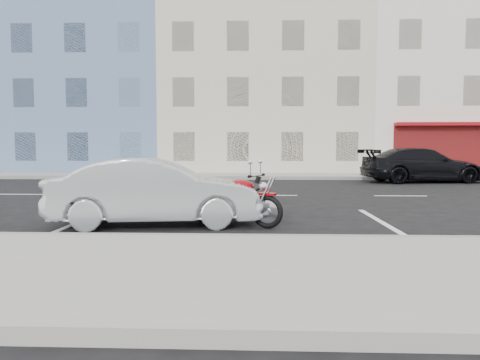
% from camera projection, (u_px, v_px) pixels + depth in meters
% --- Properties ---
extents(ground, '(120.00, 120.00, 0.00)m').
position_uv_depth(ground, '(336.00, 196.00, 13.34)').
color(ground, black).
rests_on(ground, ground).
extents(sidewalk_near, '(80.00, 3.40, 0.15)m').
position_uv_depth(sidewalk_near, '(35.00, 270.00, 4.85)').
color(sidewalk_near, gray).
rests_on(sidewalk_near, ground).
extents(sidewalk_far, '(80.00, 3.40, 0.15)m').
position_uv_depth(sidewalk_far, '(208.00, 176.00, 22.19)').
color(sidewalk_far, gray).
rests_on(sidewalk_far, ground).
extents(curb_near, '(80.00, 0.12, 0.16)m').
position_uv_depth(curb_near, '(92.00, 238.00, 6.55)').
color(curb_near, gray).
rests_on(curb_near, ground).
extents(curb_far, '(80.00, 0.12, 0.16)m').
position_uv_depth(curb_far, '(204.00, 178.00, 20.50)').
color(curb_far, gray).
rests_on(curb_far, ground).
extents(bldg_blue, '(12.00, 12.00, 13.00)m').
position_uv_depth(bldg_blue, '(90.00, 76.00, 29.65)').
color(bldg_blue, slate).
rests_on(bldg_blue, ground).
extents(bldg_cream, '(12.00, 12.00, 11.50)m').
position_uv_depth(bldg_cream, '(263.00, 86.00, 29.25)').
color(bldg_cream, beige).
rests_on(bldg_cream, ground).
extents(bldg_corner, '(14.00, 12.00, 12.50)m').
position_uv_depth(bldg_corner, '(457.00, 78.00, 28.73)').
color(bldg_corner, beige).
rests_on(bldg_corner, ground).
extents(motorcycle, '(1.84, 0.95, 0.98)m').
position_uv_depth(motorcycle, '(268.00, 204.00, 7.76)').
color(motorcycle, black).
rests_on(motorcycle, ground).
extents(sedan_silver, '(4.02, 1.84, 1.28)m').
position_uv_depth(sedan_silver, '(157.00, 192.00, 8.11)').
color(sedan_silver, '#A3A7AB').
rests_on(sedan_silver, ground).
extents(car_far, '(5.44, 2.81, 1.51)m').
position_uv_depth(car_far, '(421.00, 165.00, 18.75)').
color(car_far, black).
rests_on(car_far, ground).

